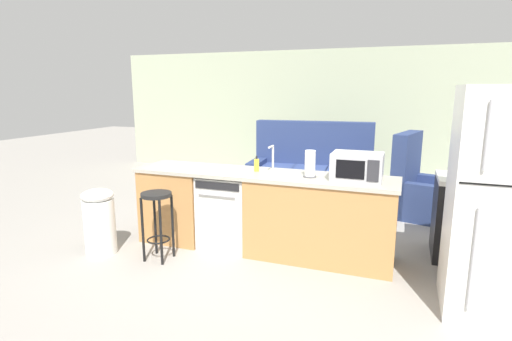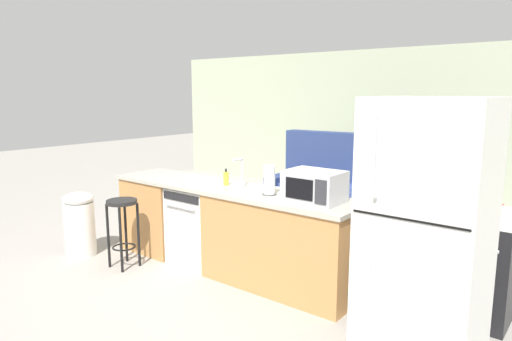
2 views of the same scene
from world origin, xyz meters
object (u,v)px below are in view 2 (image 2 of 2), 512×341
(stove_range, at_px, (465,261))
(soap_bottle, at_px, (226,178))
(dishwasher, at_px, (201,225))
(bar_stool, at_px, (123,219))
(kettle, at_px, (489,206))
(paper_towel_roll, at_px, (269,180))
(microwave, at_px, (314,186))
(trash_bin, at_px, (80,223))
(couch, at_px, (341,194))
(armchair, at_px, (452,224))
(refrigerator, at_px, (426,241))

(stove_range, xyz_separation_m, soap_bottle, (-2.27, -0.50, 0.52))
(dishwasher, xyz_separation_m, bar_stool, (-0.54, -0.64, 0.11))
(kettle, bearing_deg, paper_towel_roll, -166.02)
(microwave, bearing_deg, trash_bin, -164.75)
(paper_towel_roll, bearing_deg, bar_stool, -157.86)
(microwave, height_order, couch, couch)
(dishwasher, distance_m, bar_stool, 0.84)
(kettle, bearing_deg, soap_bottle, -171.32)
(bar_stool, relative_size, armchair, 0.62)
(couch, bearing_deg, kettle, -40.95)
(soap_bottle, distance_m, bar_stool, 1.19)
(kettle, xyz_separation_m, couch, (-2.35, 2.04, -0.59))
(stove_range, xyz_separation_m, microwave, (-1.17, -0.55, 0.59))
(refrigerator, xyz_separation_m, paper_towel_roll, (-1.64, 0.52, 0.12))
(dishwasher, xyz_separation_m, paper_towel_roll, (0.96, -0.03, 0.62))
(armchair, bearing_deg, microwave, -108.71)
(kettle, xyz_separation_m, armchair, (-0.66, 1.56, -0.64))
(paper_towel_roll, height_order, trash_bin, paper_towel_roll)
(refrigerator, relative_size, bar_stool, 2.49)
(dishwasher, height_order, couch, couch)
(refrigerator, height_order, trash_bin, refrigerator)
(refrigerator, xyz_separation_m, kettle, (0.17, 0.97, 0.07))
(microwave, height_order, soap_bottle, microwave)
(microwave, bearing_deg, bar_stool, -162.14)
(dishwasher, relative_size, refrigerator, 0.46)
(refrigerator, relative_size, soap_bottle, 10.45)
(dishwasher, relative_size, armchair, 0.70)
(paper_towel_roll, bearing_deg, couch, 102.18)
(refrigerator, height_order, bar_stool, refrigerator)
(armchair, bearing_deg, trash_bin, -140.95)
(refrigerator, bearing_deg, trash_bin, -177.31)
(couch, xyz_separation_m, armchair, (1.69, -0.48, -0.04))
(stove_range, height_order, microwave, microwave)
(armchair, bearing_deg, stove_range, -70.98)
(trash_bin, height_order, armchair, armchair)
(dishwasher, bearing_deg, microwave, -0.05)
(kettle, relative_size, bar_stool, 0.28)
(microwave, bearing_deg, armchair, 71.29)
(stove_range, distance_m, microwave, 1.42)
(refrigerator, bearing_deg, soap_bottle, 165.20)
(trash_bin, bearing_deg, couch, 62.60)
(stove_range, bearing_deg, dishwasher, -168.09)
(paper_towel_roll, bearing_deg, dishwasher, 178.27)
(soap_bottle, xyz_separation_m, armchair, (1.78, 1.93, -0.62))
(stove_range, xyz_separation_m, refrigerator, (-0.00, -1.10, 0.47))
(refrigerator, relative_size, couch, 0.89)
(bar_stool, height_order, armchair, armchair)
(bar_stool, bearing_deg, microwave, 17.86)
(bar_stool, bearing_deg, kettle, 17.76)
(microwave, height_order, armchair, armchair)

